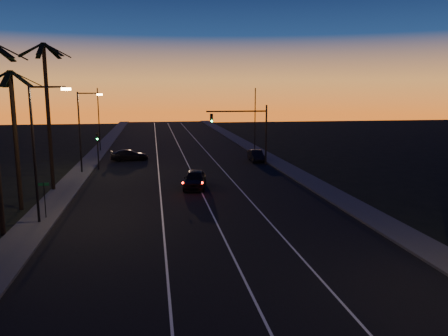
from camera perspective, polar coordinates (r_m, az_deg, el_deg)
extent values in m
cube|color=black|center=(40.18, -4.09, -2.33)|extent=(20.00, 170.00, 0.01)
cube|color=#3D3D3A|center=(40.74, -20.00, -2.64)|extent=(2.40, 170.00, 0.16)
cube|color=#3D3D3A|center=(42.62, 11.08, -1.68)|extent=(2.40, 170.00, 0.16)
cube|color=silver|center=(40.02, -8.38, -2.45)|extent=(0.12, 160.00, 0.01)
cube|color=silver|center=(40.22, -3.38, -2.29)|extent=(0.12, 160.00, 0.01)
cube|color=silver|center=(40.72, 1.52, -2.13)|extent=(0.12, 160.00, 0.01)
cube|color=black|center=(28.61, -26.48, 13.69)|extent=(2.18, 0.92, 1.18)
cube|color=black|center=(29.45, -27.20, 13.50)|extent=(1.25, 2.12, 1.18)
cylinder|color=black|center=(34.67, -25.54, 3.09)|extent=(0.32, 0.32, 10.00)
cube|color=black|center=(34.47, -24.32, 10.55)|extent=(2.18, 0.92, 1.18)
cube|color=black|center=(35.30, -24.97, 10.47)|extent=(1.25, 2.12, 1.18)
cube|color=black|center=(35.53, -26.42, 10.36)|extent=(1.34, 2.09, 1.18)
cube|color=black|center=(33.47, -26.58, 10.42)|extent=(0.45, 2.16, 1.18)
cube|color=black|center=(33.64, -25.02, 10.54)|extent=(1.95, 1.61, 1.18)
cylinder|color=black|center=(40.11, -21.94, 5.96)|extent=(0.32, 0.32, 12.50)
cube|color=black|center=(40.23, -20.93, 14.16)|extent=(2.18, 0.92, 1.18)
cube|color=black|center=(41.03, -21.57, 14.03)|extent=(1.25, 2.12, 1.18)
cube|color=black|center=(41.20, -22.86, 13.92)|extent=(1.34, 2.09, 1.18)
cube|color=black|center=(40.62, -23.89, 13.92)|extent=(2.18, 0.82, 1.18)
cube|color=black|center=(39.70, -23.89, 14.03)|extent=(1.90, 1.69, 1.18)
cube|color=black|center=(39.14, -22.80, 14.17)|extent=(0.45, 2.16, 1.18)
cube|color=black|center=(39.38, -21.47, 14.23)|extent=(1.95, 1.61, 1.18)
cylinder|color=black|center=(30.32, -23.54, 1.41)|extent=(0.16, 0.16, 9.00)
cylinder|color=black|center=(29.78, -22.06, 9.79)|extent=(2.20, 0.12, 0.12)
cube|color=#FFB866|center=(29.57, -19.93, 9.67)|extent=(0.55, 0.26, 0.16)
cylinder|color=black|center=(47.88, -18.33, 4.33)|extent=(0.16, 0.16, 8.50)
cylinder|color=black|center=(47.52, -17.28, 9.30)|extent=(2.20, 0.12, 0.12)
cube|color=#FFB866|center=(47.38, -15.94, 9.21)|extent=(0.55, 0.26, 0.16)
cylinder|color=black|center=(31.82, -22.36, -4.01)|extent=(0.06, 0.06, 2.60)
cube|color=#0E5426|center=(31.57, -22.49, -1.98)|extent=(0.70, 0.03, 0.20)
cylinder|color=black|center=(51.03, 5.52, 4.27)|extent=(0.20, 0.20, 7.00)
cylinder|color=black|center=(50.05, 1.66, 7.41)|extent=(7.00, 0.16, 0.16)
cube|color=black|center=(49.62, -1.65, 6.52)|extent=(0.32, 0.28, 1.00)
sphere|color=black|center=(49.43, -1.63, 6.88)|extent=(0.20, 0.20, 0.20)
sphere|color=black|center=(49.45, -1.63, 6.51)|extent=(0.20, 0.20, 0.20)
sphere|color=#14FF59|center=(49.47, -1.62, 6.14)|extent=(0.20, 0.20, 0.20)
cylinder|color=black|center=(49.88, -16.14, 2.17)|extent=(0.14, 0.14, 4.20)
cube|color=black|center=(49.70, -16.23, 3.99)|extent=(0.28, 0.25, 0.90)
sphere|color=black|center=(49.52, -16.27, 4.30)|extent=(0.18, 0.18, 0.18)
sphere|color=black|center=(49.55, -16.25, 3.98)|extent=(0.18, 0.18, 0.18)
sphere|color=#14FF59|center=(49.58, -16.23, 3.65)|extent=(0.18, 0.18, 0.18)
cylinder|color=black|center=(64.65, -16.03, 6.04)|extent=(0.14, 0.14, 9.00)
cylinder|color=black|center=(62.91, 4.07, 6.30)|extent=(0.14, 0.14, 9.00)
imported|color=black|center=(39.12, -3.84, -1.45)|extent=(2.65, 4.99, 1.62)
sphere|color=#FF0F05|center=(36.37, -5.41, -1.94)|extent=(0.18, 0.18, 0.18)
sphere|color=#FF0F05|center=(36.25, -2.86, -1.95)|extent=(0.18, 0.18, 0.18)
imported|color=black|center=(53.92, 4.21, 1.60)|extent=(1.57, 4.21, 1.38)
imported|color=black|center=(55.68, -12.27, 1.66)|extent=(4.89, 2.50, 1.36)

